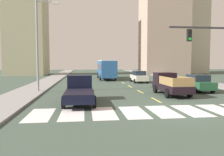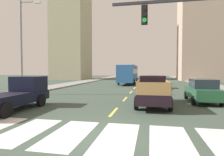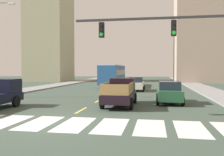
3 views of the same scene
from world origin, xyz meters
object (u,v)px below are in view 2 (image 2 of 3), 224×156
pickup_dark (17,94)px  streetlight_left (23,43)px  city_bus (128,73)px  sedan_near_right (153,82)px  sedan_far (202,91)px  pickup_stakebed (153,91)px

pickup_dark → streetlight_left: streetlight_left is taller
pickup_dark → city_bus: 23.43m
sedan_near_right → pickup_dark: bearing=-117.8°
sedan_far → sedan_near_right: bearing=107.7°
pickup_dark → sedan_near_right: 17.76m
sedan_far → sedan_near_right: same height
pickup_stakebed → streetlight_left: bearing=164.8°
pickup_stakebed → sedan_far: size_ratio=1.18×
pickup_stakebed → streetlight_left: streetlight_left is taller
city_bus → sedan_far: city_bus is taller
pickup_stakebed → streetlight_left: size_ratio=0.58×
city_bus → sedan_near_right: (4.16, -7.37, -1.09)m
streetlight_left → sedan_near_right: bearing=37.7°
pickup_dark → streetlight_left: size_ratio=0.58×
pickup_dark → pickup_stakebed: bearing=22.7°
city_bus → sedan_near_right: size_ratio=2.45×
sedan_near_right → streetlight_left: streetlight_left is taller
sedan_far → sedan_near_right: 11.27m
pickup_stakebed → sedan_near_right: pickup_stakebed is taller
pickup_stakebed → sedan_far: (3.63, 1.71, -0.08)m
pickup_dark → city_bus: bearing=80.8°
pickup_stakebed → city_bus: size_ratio=0.48×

